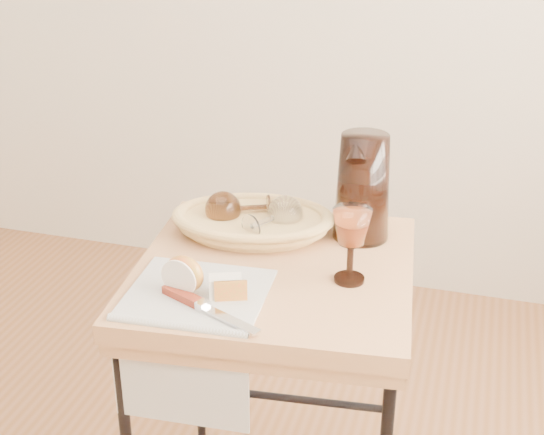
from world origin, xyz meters
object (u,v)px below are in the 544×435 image
(bread_basket, at_px, (253,224))
(wine_goblet, at_px, (351,245))
(side_table, at_px, (274,404))
(goblet_lying_b, at_px, (271,219))
(goblet_lying_a, at_px, (243,208))
(table_knife, at_px, (206,306))
(apple_half, at_px, (185,273))
(tea_towel, at_px, (197,293))
(pitcher, at_px, (363,187))

(bread_basket, distance_m, wine_goblet, 0.30)
(side_table, xyz_separation_m, goblet_lying_b, (-0.04, 0.11, 0.42))
(goblet_lying_a, distance_m, table_knife, 0.37)
(goblet_lying_b, bearing_deg, apple_half, -169.68)
(goblet_lying_b, xyz_separation_m, apple_half, (-0.10, -0.27, -0.01))
(goblet_lying_a, xyz_separation_m, apple_half, (-0.02, -0.31, -0.01))
(tea_towel, distance_m, goblet_lying_b, 0.28)
(table_knife, bearing_deg, goblet_lying_b, 108.53)
(goblet_lying_b, bearing_deg, wine_goblet, -93.31)
(wine_goblet, bearing_deg, table_knife, -140.01)
(pitcher, bearing_deg, side_table, -140.47)
(apple_half, bearing_deg, wine_goblet, 34.80)
(apple_half, bearing_deg, goblet_lying_a, 96.58)
(apple_half, bearing_deg, goblet_lying_b, 80.64)
(bread_basket, distance_m, table_knife, 0.35)
(tea_towel, xyz_separation_m, wine_goblet, (0.28, 0.14, 0.08))
(side_table, bearing_deg, wine_goblet, -7.06)
(tea_towel, xyz_separation_m, bread_basket, (0.02, 0.29, 0.02))
(bread_basket, height_order, goblet_lying_b, goblet_lying_b)
(apple_half, bearing_deg, tea_towel, 11.63)
(pitcher, xyz_separation_m, wine_goblet, (0.01, -0.21, -0.04))
(side_table, relative_size, wine_goblet, 4.55)
(tea_towel, distance_m, apple_half, 0.05)
(goblet_lying_b, bearing_deg, tea_towel, -165.03)
(bread_basket, height_order, apple_half, apple_half)
(wine_goblet, bearing_deg, side_table, 172.94)
(tea_towel, xyz_separation_m, pitcher, (0.26, 0.35, 0.12))
(goblet_lying_a, height_order, apple_half, goblet_lying_a)
(bread_basket, bearing_deg, apple_half, -109.29)
(tea_towel, relative_size, goblet_lying_b, 2.05)
(wine_goblet, relative_size, table_knife, 0.69)
(tea_towel, bearing_deg, bread_basket, 81.99)
(side_table, distance_m, table_knife, 0.45)
(bread_basket, bearing_deg, side_table, -65.87)
(goblet_lying_a, xyz_separation_m, table_knife, (0.05, -0.36, -0.04))
(apple_half, distance_m, table_knife, 0.09)
(goblet_lying_b, bearing_deg, table_knife, -155.66)
(side_table, relative_size, bread_basket, 2.24)
(side_table, distance_m, goblet_lying_b, 0.44)
(side_table, relative_size, apple_half, 8.83)
(tea_towel, height_order, goblet_lying_b, goblet_lying_b)
(bread_basket, distance_m, goblet_lying_b, 0.06)
(side_table, height_order, table_knife, table_knife)
(tea_towel, relative_size, bread_basket, 0.82)
(side_table, relative_size, tea_towel, 2.73)
(side_table, xyz_separation_m, apple_half, (-0.14, -0.16, 0.41))
(pitcher, distance_m, table_knife, 0.47)
(wine_goblet, height_order, apple_half, wine_goblet)
(bread_basket, xyz_separation_m, pitcher, (0.24, 0.06, 0.10))
(pitcher, bearing_deg, goblet_lying_a, 176.69)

